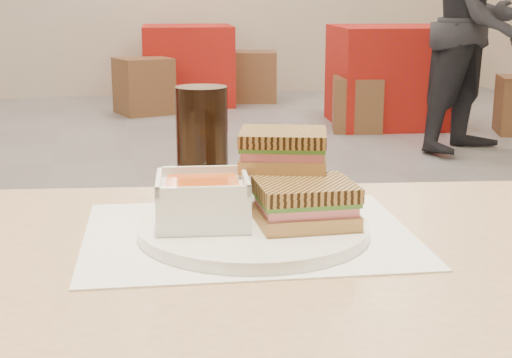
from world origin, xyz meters
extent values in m
cube|color=tan|center=(-0.08, -2.10, 0.73)|extent=(1.28, 0.85, 0.03)
cube|color=white|center=(0.00, -2.00, 0.75)|extent=(0.41, 0.33, 0.00)
cylinder|color=white|center=(0.01, -2.00, 0.76)|extent=(0.28, 0.28, 0.01)
cube|color=white|center=(-0.05, -1.99, 0.79)|extent=(0.12, 0.12, 0.04)
cube|color=#D45626|center=(-0.05, -1.99, 0.81)|extent=(0.09, 0.09, 0.01)
cube|color=white|center=(0.00, -1.99, 0.82)|extent=(0.02, 0.11, 0.01)
cube|color=white|center=(-0.10, -1.98, 0.82)|extent=(0.02, 0.11, 0.01)
cube|color=white|center=(-0.05, -1.94, 0.82)|extent=(0.11, 0.02, 0.01)
cube|color=white|center=(-0.06, -2.04, 0.82)|extent=(0.11, 0.02, 0.01)
cube|color=#AE834B|center=(0.07, -2.02, 0.78)|extent=(0.11, 0.09, 0.02)
cube|color=#D5707C|center=(0.07, -2.02, 0.79)|extent=(0.11, 0.09, 0.01)
cube|color=#386B23|center=(0.07, -2.02, 0.80)|extent=(0.11, 0.09, 0.01)
cube|color=olive|center=(0.07, -2.02, 0.81)|extent=(0.11, 0.09, 0.02)
cube|color=#AE834B|center=(0.06, -1.94, 0.83)|extent=(0.13, 0.11, 0.02)
cube|color=#D5707C|center=(0.06, -1.94, 0.84)|extent=(0.12, 0.11, 0.01)
cube|color=#386B23|center=(0.06, -1.94, 0.85)|extent=(0.12, 0.11, 0.01)
cube|color=olive|center=(0.06, -1.94, 0.86)|extent=(0.13, 0.11, 0.02)
cylinder|color=black|center=(-0.03, -1.80, 0.83)|extent=(0.07, 0.07, 0.16)
cube|color=#A11405|center=(2.08, 2.83, 0.39)|extent=(0.97, 0.97, 0.78)
cube|color=#A11405|center=(0.63, 4.33, 0.37)|extent=(0.89, 0.89, 0.73)
cube|color=brown|center=(1.73, 2.60, 0.20)|extent=(0.44, 0.44, 0.41)
cube|color=brown|center=(0.18, 3.78, 0.24)|extent=(0.54, 0.54, 0.48)
cube|color=brown|center=(1.27, 4.34, 0.24)|extent=(0.50, 0.50, 0.48)
imported|color=black|center=(2.25, 1.72, 0.84)|extent=(1.03, 0.98, 1.68)
camera|label=1|loc=(-0.16, -2.84, 1.03)|focal=52.72mm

